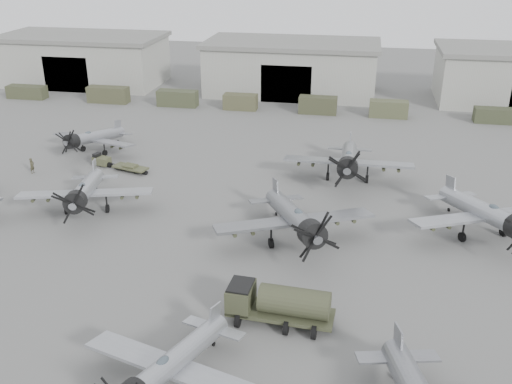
% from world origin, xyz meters
% --- Properties ---
extents(ground, '(220.00, 220.00, 0.00)m').
position_xyz_m(ground, '(0.00, 0.00, 0.00)').
color(ground, '#5A5A57').
rests_on(ground, ground).
extents(hangar_left, '(29.00, 14.80, 8.70)m').
position_xyz_m(hangar_left, '(-38.00, 61.96, 4.37)').
color(hangar_left, gray).
rests_on(hangar_left, ground).
extents(hangar_center, '(29.00, 14.80, 8.70)m').
position_xyz_m(hangar_center, '(0.00, 61.96, 4.37)').
color(hangar_center, gray).
rests_on(hangar_center, ground).
extents(support_truck_0, '(6.48, 2.20, 2.10)m').
position_xyz_m(support_truck_0, '(-42.58, 50.00, 1.05)').
color(support_truck_0, '#3B3F29').
rests_on(support_truck_0, ground).
extents(support_truck_1, '(6.62, 2.20, 2.57)m').
position_xyz_m(support_truck_1, '(-28.17, 50.00, 1.28)').
color(support_truck_1, '#3F412A').
rests_on(support_truck_1, ground).
extents(support_truck_2, '(6.34, 2.20, 2.50)m').
position_xyz_m(support_truck_2, '(-16.52, 50.00, 1.25)').
color(support_truck_2, '#3A3F29').
rests_on(support_truck_2, ground).
extents(support_truck_3, '(5.19, 2.20, 2.37)m').
position_xyz_m(support_truck_3, '(-6.36, 50.00, 1.19)').
color(support_truck_3, '#47472E').
rests_on(support_truck_3, ground).
extents(support_truck_4, '(5.71, 2.20, 2.59)m').
position_xyz_m(support_truck_4, '(5.63, 50.00, 1.29)').
color(support_truck_4, '#3A3C27').
rests_on(support_truck_4, ground).
extents(support_truck_5, '(5.62, 2.20, 2.48)m').
position_xyz_m(support_truck_5, '(16.11, 50.00, 1.24)').
color(support_truck_5, '#484B31').
rests_on(support_truck_5, ground).
extents(support_truck_6, '(5.87, 2.20, 2.12)m').
position_xyz_m(support_truck_6, '(31.15, 50.00, 1.06)').
color(support_truck_6, '#363C27').
rests_on(support_truck_6, ground).
extents(aircraft_near_1, '(11.52, 10.37, 4.60)m').
position_xyz_m(aircraft_near_1, '(2.42, -10.06, 2.09)').
color(aircraft_near_1, '#9C9FA5').
rests_on(aircraft_near_1, ground).
extents(aircraft_mid_1, '(12.89, 11.61, 5.14)m').
position_xyz_m(aircraft_mid_1, '(-13.26, 11.38, 2.34)').
color(aircraft_mid_1, '#A0A3A8').
rests_on(aircraft_mid_1, ground).
extents(aircraft_mid_2, '(13.67, 12.40, 5.61)m').
position_xyz_m(aircraft_mid_2, '(7.32, 8.92, 2.55)').
color(aircraft_mid_2, gray).
rests_on(aircraft_mid_2, ground).
extents(aircraft_mid_3, '(13.36, 12.10, 5.46)m').
position_xyz_m(aircraft_mid_3, '(23.61, 13.10, 2.48)').
color(aircraft_mid_3, '#9FA2A7').
rests_on(aircraft_mid_3, ground).
extents(aircraft_far_0, '(11.35, 10.22, 4.52)m').
position_xyz_m(aircraft_far_0, '(-20.06, 27.11, 2.06)').
color(aircraft_far_0, gray).
rests_on(aircraft_far_0, ground).
extents(aircraft_far_1, '(13.98, 12.58, 5.63)m').
position_xyz_m(aircraft_far_1, '(11.16, 23.98, 2.56)').
color(aircraft_far_1, gray).
rests_on(aircraft_far_1, ground).
extents(fuel_tanker, '(7.48, 3.07, 2.84)m').
position_xyz_m(fuel_tanker, '(7.55, -2.05, 1.63)').
color(fuel_tanker, '#383C27').
rests_on(fuel_tanker, ground).
extents(tug_trailer, '(7.33, 3.28, 1.46)m').
position_xyz_m(tug_trailer, '(-15.74, 23.11, 0.55)').
color(tug_trailer, '#45482F').
rests_on(tug_trailer, ground).
extents(ground_crew, '(0.50, 0.69, 1.79)m').
position_xyz_m(ground_crew, '(-23.99, 19.91, 0.89)').
color(ground_crew, '#393725').
rests_on(ground_crew, ground).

